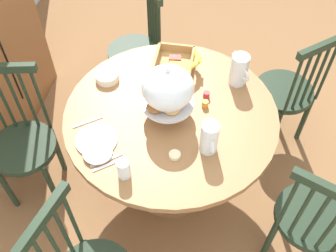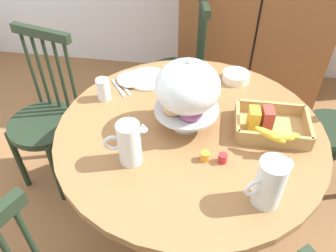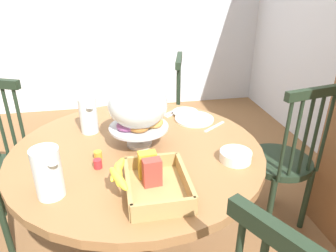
% 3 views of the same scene
% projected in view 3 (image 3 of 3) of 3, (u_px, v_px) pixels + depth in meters
% --- Properties ---
extents(dining_table, '(1.19, 1.19, 0.74)m').
position_uv_depth(dining_table, '(139.00, 184.00, 1.57)').
color(dining_table, olive).
rests_on(dining_table, ground_plane).
extents(windsor_chair_facing_door, '(0.41, 0.41, 0.97)m').
position_uv_depth(windsor_chair_facing_door, '(281.00, 163.00, 1.88)').
color(windsor_chair_facing_door, '#1E2D1E').
rests_on(windsor_chair_facing_door, ground_plane).
extents(windsor_chair_far_side, '(0.42, 0.42, 0.97)m').
position_uv_depth(windsor_chair_far_side, '(161.00, 123.00, 2.40)').
color(windsor_chair_far_side, '#1E2D1E').
rests_on(windsor_chair_far_side, ground_plane).
extents(pastry_stand_with_dome, '(0.28, 0.28, 0.34)m').
position_uv_depth(pastry_stand_with_dome, '(138.00, 107.00, 1.41)').
color(pastry_stand_with_dome, silver).
rests_on(pastry_stand_with_dome, dining_table).
extents(orange_juice_pitcher, '(0.17, 0.09, 0.19)m').
position_uv_depth(orange_juice_pitcher, '(89.00, 117.00, 1.59)').
color(orange_juice_pitcher, silver).
rests_on(orange_juice_pitcher, dining_table).
extents(milk_pitcher, '(0.17, 0.12, 0.19)m').
position_uv_depth(milk_pitcher, '(48.00, 175.00, 1.11)').
color(milk_pitcher, silver).
rests_on(milk_pitcher, dining_table).
extents(cereal_basket, '(0.32, 0.30, 0.12)m').
position_uv_depth(cereal_basket, '(150.00, 180.00, 1.16)').
color(cereal_basket, tan).
rests_on(cereal_basket, dining_table).
extents(china_plate_large, '(0.22, 0.22, 0.01)m').
position_uv_depth(china_plate_large, '(194.00, 119.00, 1.76)').
color(china_plate_large, white).
rests_on(china_plate_large, dining_table).
extents(china_plate_small, '(0.15, 0.15, 0.01)m').
position_uv_depth(china_plate_small, '(185.00, 112.00, 1.82)').
color(china_plate_small, white).
rests_on(china_plate_small, china_plate_large).
extents(cereal_bowl, '(0.14, 0.14, 0.04)m').
position_uv_depth(cereal_bowl, '(236.00, 156.00, 1.36)').
color(cereal_bowl, white).
rests_on(cereal_bowl, dining_table).
extents(drinking_glass, '(0.06, 0.06, 0.11)m').
position_uv_depth(drinking_glass, '(156.00, 102.00, 1.87)').
color(drinking_glass, silver).
rests_on(drinking_glass, dining_table).
extents(butter_dish, '(0.06, 0.06, 0.02)m').
position_uv_depth(butter_dish, '(121.00, 121.00, 1.72)').
color(butter_dish, beige).
rests_on(butter_dish, dining_table).
extents(jam_jar_strawberry, '(0.04, 0.04, 0.04)m').
position_uv_depth(jam_jar_strawberry, '(98.00, 164.00, 1.31)').
color(jam_jar_strawberry, '#B7282D').
rests_on(jam_jar_strawberry, dining_table).
extents(jam_jar_apricot, '(0.04, 0.04, 0.04)m').
position_uv_depth(jam_jar_apricot, '(98.00, 155.00, 1.37)').
color(jam_jar_apricot, orange).
rests_on(jam_jar_apricot, dining_table).
extents(table_knife, '(0.11, 0.15, 0.01)m').
position_uv_depth(table_knife, '(176.00, 113.00, 1.85)').
color(table_knife, silver).
rests_on(table_knife, dining_table).
extents(dinner_fork, '(0.11, 0.15, 0.01)m').
position_uv_depth(dinner_fork, '(172.00, 112.00, 1.87)').
color(dinner_fork, silver).
rests_on(dinner_fork, dining_table).
extents(soup_spoon, '(0.11, 0.15, 0.01)m').
position_uv_depth(soup_spoon, '(214.00, 127.00, 1.68)').
color(soup_spoon, silver).
rests_on(soup_spoon, dining_table).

